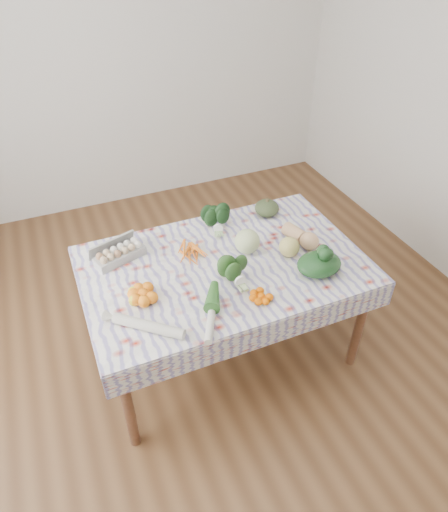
{
  "coord_description": "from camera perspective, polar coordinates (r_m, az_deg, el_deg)",
  "views": [
    {
      "loc": [
        -0.82,
        -1.93,
        2.48
      ],
      "look_at": [
        0.0,
        0.0,
        0.82
      ],
      "focal_mm": 32.0,
      "sensor_mm": 36.0,
      "label": 1
    }
  ],
  "objects": [
    {
      "name": "ground",
      "position": [
        3.24,
        -0.0,
        -11.44
      ],
      "size": [
        4.5,
        4.5,
        0.0
      ],
      "primitive_type": "plane",
      "color": "#55361D",
      "rests_on": "ground"
    },
    {
      "name": "wall_back",
      "position": [
        4.39,
        -12.57,
        23.33
      ],
      "size": [
        4.0,
        0.04,
        2.8
      ],
      "primitive_type": "cube",
      "color": "silver",
      "rests_on": "ground"
    },
    {
      "name": "dining_table",
      "position": [
        2.76,
        -0.0,
        -2.31
      ],
      "size": [
        1.6,
        1.0,
        0.75
      ],
      "color": "brown",
      "rests_on": "ground"
    },
    {
      "name": "tablecloth",
      "position": [
        2.71,
        -0.0,
        -1.06
      ],
      "size": [
        1.66,
        1.06,
        0.01
      ],
      "primitive_type": "cube",
      "color": "silver",
      "rests_on": "dining_table"
    },
    {
      "name": "egg_carton",
      "position": [
        2.78,
        -12.9,
        0.2
      ],
      "size": [
        0.33,
        0.21,
        0.08
      ],
      "primitive_type": "cube",
      "rotation": [
        0.0,
        0.0,
        0.32
      ],
      "color": "#A9A9A4",
      "rests_on": "tablecloth"
    },
    {
      "name": "carrot_bunch",
      "position": [
        2.78,
        -4.2,
        0.61
      ],
      "size": [
        0.24,
        0.23,
        0.03
      ],
      "primitive_type": "cube",
      "rotation": [
        0.0,
        0.0,
        -0.38
      ],
      "color": "orange",
      "rests_on": "tablecloth"
    },
    {
      "name": "kale_bunch",
      "position": [
        2.95,
        -0.87,
        4.55
      ],
      "size": [
        0.2,
        0.18,
        0.15
      ],
      "primitive_type": "ellipsoid",
      "rotation": [
        0.0,
        0.0,
        -0.26
      ],
      "color": "black",
      "rests_on": "tablecloth"
    },
    {
      "name": "kabocha_squash",
      "position": [
        3.12,
        5.37,
        6.0
      ],
      "size": [
        0.19,
        0.19,
        0.11
      ],
      "primitive_type": "ellipsoid",
      "rotation": [
        0.0,
        0.0,
        -0.16
      ],
      "color": "#3A4927",
      "rests_on": "tablecloth"
    },
    {
      "name": "cabbage",
      "position": [
        2.76,
        2.92,
        1.84
      ],
      "size": [
        0.18,
        0.18,
        0.15
      ],
      "primitive_type": "sphere",
      "rotation": [
        0.0,
        0.0,
        0.22
      ],
      "color": "#B7C885",
      "rests_on": "tablecloth"
    },
    {
      "name": "butternut_squash",
      "position": [
        2.88,
        9.63,
        2.58
      ],
      "size": [
        0.18,
        0.27,
        0.12
      ],
      "primitive_type": "ellipsoid",
      "rotation": [
        0.0,
        0.0,
        0.28
      ],
      "color": "tan",
      "rests_on": "tablecloth"
    },
    {
      "name": "orange_cluster",
      "position": [
        2.49,
        -10.02,
        -4.71
      ],
      "size": [
        0.22,
        0.22,
        0.07
      ],
      "primitive_type": "cube",
      "rotation": [
        0.0,
        0.0,
        0.01
      ],
      "color": "orange",
      "rests_on": "tablecloth"
    },
    {
      "name": "broccoli",
      "position": [
        2.55,
        1.55,
        -2.16
      ],
      "size": [
        0.16,
        0.16,
        0.12
      ],
      "primitive_type": "ellipsoid",
      "rotation": [
        0.0,
        0.0,
        0.01
      ],
      "color": "#264D1C",
      "rests_on": "tablecloth"
    },
    {
      "name": "mandarin_cluster",
      "position": [
        2.47,
        4.66,
        -4.98
      ],
      "size": [
        0.19,
        0.19,
        0.05
      ],
      "primitive_type": "cube",
      "rotation": [
        0.0,
        0.0,
        0.34
      ],
      "color": "#F16400",
      "rests_on": "tablecloth"
    },
    {
      "name": "grapefruit",
      "position": [
        2.76,
        8.15,
        1.13
      ],
      "size": [
        0.16,
        0.16,
        0.12
      ],
      "primitive_type": "sphere",
      "rotation": [
        0.0,
        0.0,
        -0.31
      ],
      "color": "tan",
      "rests_on": "tablecloth"
    },
    {
      "name": "spinach_bag",
      "position": [
        2.67,
        11.8,
        -0.99
      ],
      "size": [
        0.29,
        0.24,
        0.12
      ],
      "primitive_type": "ellipsoid",
      "rotation": [
        0.0,
        0.0,
        -0.11
      ],
      "color": "#133315",
      "rests_on": "tablecloth"
    },
    {
      "name": "daikon",
      "position": [
        2.33,
        -9.41,
        -8.64
      ],
      "size": [
        0.34,
        0.3,
        0.06
      ],
      "primitive_type": "cylinder",
      "rotation": [
        1.57,
        0.0,
        0.86
      ],
      "color": "beige",
      "rests_on": "tablecloth"
    },
    {
      "name": "leek",
      "position": [
        2.37,
        -1.56,
        -7.17
      ],
      "size": [
        0.21,
        0.37,
        0.04
      ],
      "primitive_type": "cylinder",
      "rotation": [
        1.57,
        0.0,
        -0.46
      ],
      "color": "beige",
      "rests_on": "tablecloth"
    }
  ]
}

